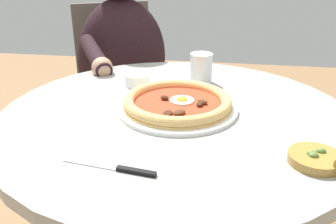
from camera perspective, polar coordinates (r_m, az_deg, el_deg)
dining_table at (r=1.00m, az=1.26°, el=-9.40°), size 0.89×0.89×0.74m
pizza_on_plate at (r=0.92m, az=1.74°, el=1.36°), size 0.31×0.31×0.04m
water_glass at (r=1.12m, az=5.21°, el=6.56°), size 0.07×0.07×0.09m
steak_knife at (r=0.68m, az=-7.24°, el=-8.93°), size 0.19×0.04×0.01m
ramekin_capers at (r=1.09m, az=-4.86°, el=5.13°), size 0.07×0.07×0.04m
olive_pan at (r=0.75m, az=22.26°, el=-6.81°), size 0.10×0.12×0.04m
diner_person at (r=1.61m, az=-6.83°, el=1.68°), size 0.43×0.58×1.13m
cafe_chair_diner at (r=1.73m, az=-7.81°, el=4.49°), size 0.53×0.53×0.90m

